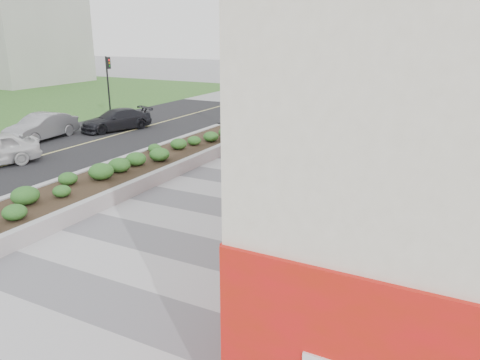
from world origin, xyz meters
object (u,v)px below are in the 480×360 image
at_px(planter, 145,164).
at_px(skateboarder, 343,152).
at_px(car_dark, 116,120).
at_px(traffic_signal_near, 227,83).
at_px(car_silver, 41,127).
at_px(traffic_signal_far, 108,78).

bearing_deg(planter, skateboarder, 31.22).
bearing_deg(skateboarder, car_dark, -164.05).
xyz_separation_m(planter, traffic_signal_near, (-1.73, 10.50, 2.34)).
distance_m(planter, car_silver, 9.69).
bearing_deg(planter, traffic_signal_near, 99.35).
relative_size(planter, traffic_signal_far, 4.29).
distance_m(planter, skateboarder, 8.64).
relative_size(planter, traffic_signal_near, 4.29).
bearing_deg(car_dark, traffic_signal_near, 55.76).
xyz_separation_m(planter, skateboarder, (7.38, 4.47, 0.38)).
distance_m(traffic_signal_far, skateboarder, 19.22).
distance_m(car_silver, car_dark, 4.42).
height_order(traffic_signal_near, skateboarder, traffic_signal_near).
height_order(car_silver, car_dark, car_silver).
height_order(skateboarder, car_silver, skateboarder).
bearing_deg(traffic_signal_far, skateboarder, -16.80).
bearing_deg(traffic_signal_far, car_silver, -77.73).
bearing_deg(car_silver, traffic_signal_near, 41.29).
distance_m(traffic_signal_near, car_silver, 11.13).
xyz_separation_m(skateboarder, car_silver, (-16.70, -1.85, -0.08)).
xyz_separation_m(traffic_signal_near, car_dark, (-5.70, -3.88, -2.12)).
relative_size(planter, car_dark, 4.09).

